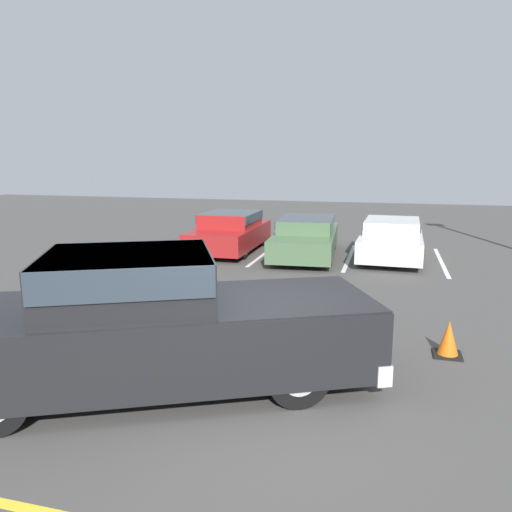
{
  "coord_description": "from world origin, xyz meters",
  "views": [
    {
      "loc": [
        1.73,
        -5.75,
        3.11
      ],
      "look_at": [
        -1.03,
        4.52,
        1.0
      ],
      "focal_mm": 35.0,
      "sensor_mm": 36.0,
      "label": 1
    }
  ],
  "objects": [
    {
      "name": "stall_stripe_d",
      "position": [
        3.32,
        9.98,
        0.0
      ],
      "size": [
        0.12,
        4.5,
        0.01
      ],
      "primitive_type": "cube",
      "color": "white",
      "rests_on": "ground_plane"
    },
    {
      "name": "stall_stripe_b",
      "position": [
        -2.17,
        9.98,
        0.0
      ],
      "size": [
        0.12,
        4.5,
        0.01
      ],
      "primitive_type": "cube",
      "color": "white",
      "rests_on": "ground_plane"
    },
    {
      "name": "parked_sedan_c",
      "position": [
        1.83,
        10.19,
        0.65
      ],
      "size": [
        1.95,
        4.36,
        1.21
      ],
      "rotation": [
        0.0,
        0.0,
        -1.6
      ],
      "color": "silver",
      "rests_on": "ground_plane"
    },
    {
      "name": "stall_stripe_a",
      "position": [
        -4.92,
        9.98,
        0.0
      ],
      "size": [
        0.12,
        4.5,
        0.01
      ],
      "primitive_type": "cube",
      "color": "white",
      "rests_on": "ground_plane"
    },
    {
      "name": "parked_sedan_b",
      "position": [
        -0.81,
        9.88,
        0.65
      ],
      "size": [
        2.15,
        4.89,
        1.22
      ],
      "rotation": [
        0.0,
        0.0,
        -1.5
      ],
      "color": "#4C6B47",
      "rests_on": "ground_plane"
    },
    {
      "name": "ground_plane",
      "position": [
        0.0,
        0.0,
        0.0
      ],
      "size": [
        60.0,
        60.0,
        0.0
      ],
      "primitive_type": "plane",
      "color": "#4C4947"
    },
    {
      "name": "aisle_stripe_foreground",
      "position": [
        -1.27,
        -2.47,
        0.0
      ],
      "size": [
        8.06,
        0.12,
        0.01
      ],
      "primitive_type": "cube",
      "rotation": [
        0.0,
        0.0,
        1.57
      ],
      "color": "yellow",
      "rests_on": "ground_plane"
    },
    {
      "name": "stall_stripe_c",
      "position": [
        0.58,
        9.98,
        0.0
      ],
      "size": [
        0.12,
        4.5,
        0.01
      ],
      "primitive_type": "cube",
      "color": "white",
      "rests_on": "ground_plane"
    },
    {
      "name": "traffic_cone",
      "position": [
        2.73,
        2.28,
        0.27
      ],
      "size": [
        0.44,
        0.44,
        0.58
      ],
      "color": "black",
      "rests_on": "ground_plane"
    },
    {
      "name": "pickup_truck",
      "position": [
        -1.26,
        0.06,
        0.93
      ],
      "size": [
        6.26,
        4.42,
        1.89
      ],
      "rotation": [
        0.0,
        0.0,
        0.45
      ],
      "color": "black",
      "rests_on": "ground_plane"
    },
    {
      "name": "parked_sedan_a",
      "position": [
        -3.43,
        10.09,
        0.69
      ],
      "size": [
        1.87,
        4.26,
        1.3
      ],
      "rotation": [
        0.0,
        0.0,
        -1.56
      ],
      "color": "maroon",
      "rests_on": "ground_plane"
    }
  ]
}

